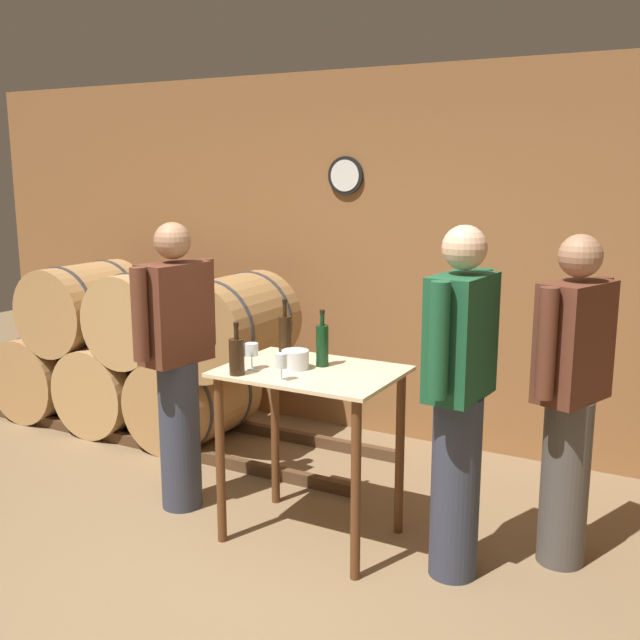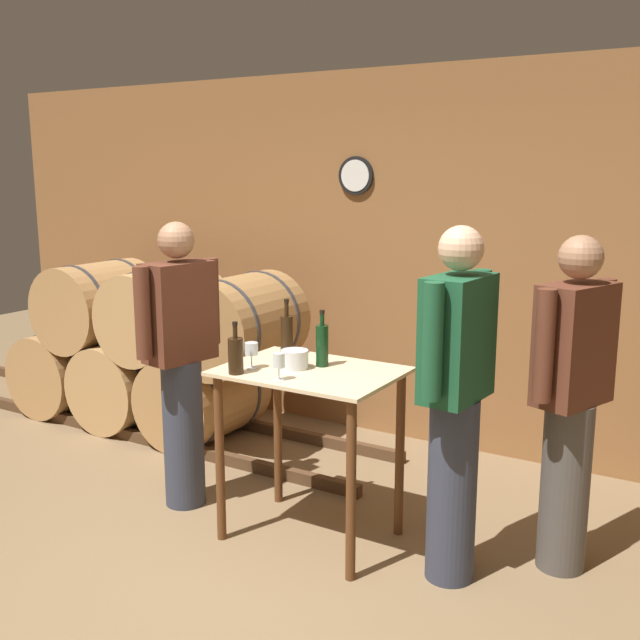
{
  "view_description": "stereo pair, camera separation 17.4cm",
  "coord_description": "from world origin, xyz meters",
  "px_view_note": "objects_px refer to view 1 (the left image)",
  "views": [
    {
      "loc": [
        1.91,
        -2.48,
        2.0
      ],
      "look_at": [
        0.05,
        0.95,
        1.2
      ],
      "focal_mm": 42.0,
      "sensor_mm": 36.0,
      "label": 1
    },
    {
      "loc": [
        2.06,
        -2.4,
        2.0
      ],
      "look_at": [
        0.05,
        0.95,
        1.2
      ],
      "focal_mm": 42.0,
      "sensor_mm": 36.0,
      "label": 2
    }
  ],
  "objects_px": {
    "wine_bottle_left": "(285,334)",
    "person_visitor_with_scarf": "(459,397)",
    "wine_bottle_center": "(322,344)",
    "wine_glass_near_center": "(281,362)",
    "wine_glass_near_left": "(252,350)",
    "ice_bucket": "(295,360)",
    "wine_bottle_far_left": "(237,355)",
    "person_visitor_bearded": "(177,361)",
    "person_host": "(571,395)"
  },
  "relations": [
    {
      "from": "wine_glass_near_left",
      "to": "person_host",
      "type": "distance_m",
      "value": 1.63
    },
    {
      "from": "wine_bottle_center",
      "to": "person_host",
      "type": "relative_size",
      "value": 0.18
    },
    {
      "from": "person_visitor_bearded",
      "to": "person_host",
      "type": "bearing_deg",
      "value": 11.06
    },
    {
      "from": "ice_bucket",
      "to": "person_visitor_with_scarf",
      "type": "height_order",
      "value": "person_visitor_with_scarf"
    },
    {
      "from": "ice_bucket",
      "to": "person_visitor_bearded",
      "type": "height_order",
      "value": "person_visitor_bearded"
    },
    {
      "from": "wine_glass_near_center",
      "to": "person_visitor_bearded",
      "type": "bearing_deg",
      "value": 165.57
    },
    {
      "from": "wine_glass_near_center",
      "to": "ice_bucket",
      "type": "height_order",
      "value": "wine_glass_near_center"
    },
    {
      "from": "wine_glass_near_left",
      "to": "person_host",
      "type": "relative_size",
      "value": 0.08
    },
    {
      "from": "wine_bottle_far_left",
      "to": "wine_glass_near_center",
      "type": "xyz_separation_m",
      "value": [
        0.26,
        0.02,
        -0.01
      ]
    },
    {
      "from": "wine_bottle_left",
      "to": "person_visitor_with_scarf",
      "type": "xyz_separation_m",
      "value": [
        1.09,
        -0.2,
        -0.15
      ]
    },
    {
      "from": "person_visitor_with_scarf",
      "to": "wine_glass_near_left",
      "type": "bearing_deg",
      "value": -172.74
    },
    {
      "from": "ice_bucket",
      "to": "person_host",
      "type": "distance_m",
      "value": 1.41
    },
    {
      "from": "wine_bottle_far_left",
      "to": "wine_bottle_center",
      "type": "bearing_deg",
      "value": 49.75
    },
    {
      "from": "wine_glass_near_left",
      "to": "person_visitor_bearded",
      "type": "relative_size",
      "value": 0.08
    },
    {
      "from": "person_host",
      "to": "person_visitor_with_scarf",
      "type": "distance_m",
      "value": 0.59
    },
    {
      "from": "ice_bucket",
      "to": "wine_glass_near_center",
      "type": "bearing_deg",
      "value": -76.95
    },
    {
      "from": "wine_bottle_far_left",
      "to": "wine_bottle_left",
      "type": "relative_size",
      "value": 0.85
    },
    {
      "from": "wine_bottle_left",
      "to": "person_visitor_bearded",
      "type": "relative_size",
      "value": 0.19
    },
    {
      "from": "wine_bottle_far_left",
      "to": "person_visitor_bearded",
      "type": "relative_size",
      "value": 0.16
    },
    {
      "from": "wine_glass_near_left",
      "to": "person_visitor_with_scarf",
      "type": "height_order",
      "value": "person_visitor_with_scarf"
    },
    {
      "from": "wine_bottle_center",
      "to": "person_host",
      "type": "xyz_separation_m",
      "value": [
        1.24,
        0.29,
        -0.18
      ]
    },
    {
      "from": "wine_bottle_far_left",
      "to": "person_host",
      "type": "bearing_deg",
      "value": 22.75
    },
    {
      "from": "person_host",
      "to": "person_visitor_bearded",
      "type": "height_order",
      "value": "person_visitor_bearded"
    },
    {
      "from": "wine_bottle_center",
      "to": "person_visitor_bearded",
      "type": "distance_m",
      "value": 0.91
    },
    {
      "from": "wine_bottle_far_left",
      "to": "person_visitor_bearded",
      "type": "height_order",
      "value": "person_visitor_bearded"
    },
    {
      "from": "ice_bucket",
      "to": "wine_bottle_left",
      "type": "bearing_deg",
      "value": 131.67
    },
    {
      "from": "wine_bottle_center",
      "to": "person_visitor_bearded",
      "type": "bearing_deg",
      "value": -171.84
    },
    {
      "from": "ice_bucket",
      "to": "person_host",
      "type": "bearing_deg",
      "value": 16.87
    },
    {
      "from": "wine_bottle_far_left",
      "to": "person_visitor_with_scarf",
      "type": "bearing_deg",
      "value": 13.64
    },
    {
      "from": "ice_bucket",
      "to": "person_visitor_with_scarf",
      "type": "distance_m",
      "value": 0.9
    },
    {
      "from": "wine_glass_near_center",
      "to": "person_visitor_bearded",
      "type": "distance_m",
      "value": 0.88
    },
    {
      "from": "wine_glass_near_center",
      "to": "person_visitor_bearded",
      "type": "height_order",
      "value": "person_visitor_bearded"
    },
    {
      "from": "person_host",
      "to": "wine_bottle_left",
      "type": "bearing_deg",
      "value": -173.11
    },
    {
      "from": "wine_bottle_left",
      "to": "wine_glass_near_left",
      "type": "distance_m",
      "value": 0.34
    },
    {
      "from": "wine_bottle_left",
      "to": "wine_glass_near_center",
      "type": "relative_size",
      "value": 2.33
    },
    {
      "from": "wine_bottle_far_left",
      "to": "person_visitor_bearded",
      "type": "distance_m",
      "value": 0.65
    },
    {
      "from": "wine_bottle_far_left",
      "to": "person_visitor_bearded",
      "type": "bearing_deg",
      "value": 158.34
    },
    {
      "from": "wine_glass_near_center",
      "to": "person_host",
      "type": "bearing_deg",
      "value": 26.18
    },
    {
      "from": "wine_glass_near_left",
      "to": "person_host",
      "type": "bearing_deg",
      "value": 18.71
    },
    {
      "from": "wine_bottle_center",
      "to": "wine_glass_near_center",
      "type": "bearing_deg",
      "value": -97.64
    },
    {
      "from": "wine_bottle_center",
      "to": "wine_glass_near_left",
      "type": "distance_m",
      "value": 0.38
    },
    {
      "from": "wine_bottle_left",
      "to": "ice_bucket",
      "type": "bearing_deg",
      "value": -48.33
    },
    {
      "from": "wine_bottle_far_left",
      "to": "person_host",
      "type": "relative_size",
      "value": 0.16
    },
    {
      "from": "wine_bottle_far_left",
      "to": "wine_glass_near_center",
      "type": "height_order",
      "value": "wine_bottle_far_left"
    },
    {
      "from": "wine_bottle_left",
      "to": "wine_bottle_center",
      "type": "distance_m",
      "value": 0.31
    },
    {
      "from": "wine_glass_near_left",
      "to": "person_visitor_with_scarf",
      "type": "distance_m",
      "value": 1.11
    },
    {
      "from": "wine_glass_near_center",
      "to": "ice_bucket",
      "type": "distance_m",
      "value": 0.24
    },
    {
      "from": "wine_bottle_left",
      "to": "ice_bucket",
      "type": "height_order",
      "value": "wine_bottle_left"
    },
    {
      "from": "wine_bottle_left",
      "to": "person_host",
      "type": "relative_size",
      "value": 0.19
    },
    {
      "from": "wine_glass_near_center",
      "to": "person_host",
      "type": "height_order",
      "value": "person_host"
    }
  ]
}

